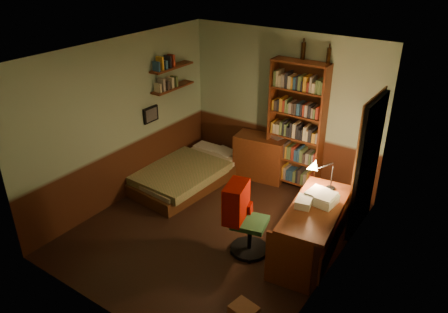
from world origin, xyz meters
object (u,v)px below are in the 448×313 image
Objects in this scene: dresser at (260,157)px; desk_lamp at (333,171)px; bed at (188,167)px; desk at (313,232)px; mini_stereo at (276,134)px; bookshelf at (296,127)px; office_chair at (250,220)px.

desk_lamp is (1.67, -1.00, 0.68)m from dresser.
desk reaches higher than bed.
bed is 2.71m from desk.
bed is 2.72m from desk_lamp.
desk_lamp reaches higher than bed.
desk_lamp reaches higher than desk.
mini_stereo is at bearing 20.95° from dresser.
desk_lamp is (1.45, -1.12, 0.22)m from mini_stereo.
bookshelf is 2.11m from office_chair.
bed is 1.98m from bookshelf.
desk_lamp is 1.29m from office_chair.
dresser is at bearing 161.69° from desk_lamp.
dresser is 2.13m from office_chair.
bed is 0.91× the size of bookshelf.
dresser is 3.56× the size of mini_stereo.
bookshelf is at bearing 37.52° from bed.
office_chair is (0.35, -1.99, -0.59)m from bookshelf.
desk_lamp is at bearing 2.68° from bed.
desk_lamp is (2.60, -0.10, 0.78)m from bed.
mini_stereo is 1.84m from desk_lamp.
office_chair is (0.95, -1.91, 0.11)m from dresser.
office_chair is at bearing -55.94° from mini_stereo.
bookshelf is 1.47× the size of desk.
desk_lamp reaches higher than office_chair.
office_chair is (0.72, -2.03, -0.35)m from mini_stereo.
bed is at bearing 159.16° from desk.
dresser is 2.06m from desk_lamp.
bookshelf is at bearing 116.91° from desk.
desk reaches higher than dresser.
desk_lamp is at bearing -23.33° from mini_stereo.
dresser reaches higher than bed.
bed is 1.98× the size of office_chair.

